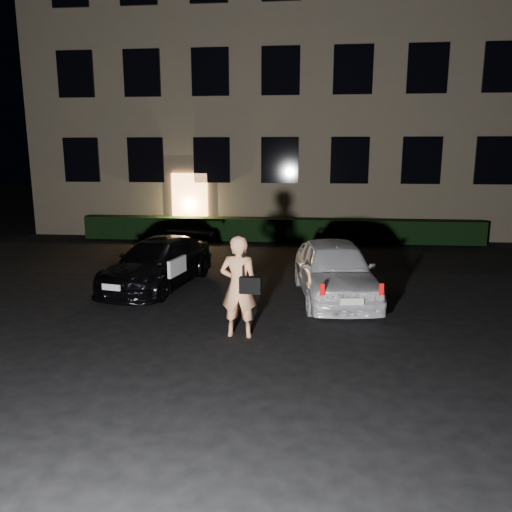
# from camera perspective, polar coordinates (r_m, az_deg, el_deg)

# --- Properties ---
(ground) EXTENTS (80.00, 80.00, 0.00)m
(ground) POSITION_cam_1_polar(r_m,az_deg,el_deg) (8.89, -1.61, -10.06)
(ground) COLOR black
(ground) RESTS_ON ground
(building) EXTENTS (20.00, 8.11, 12.00)m
(building) POSITION_cam_1_polar(r_m,az_deg,el_deg) (23.35, 3.41, 18.41)
(building) COLOR #726751
(building) RESTS_ON ground
(hedge) EXTENTS (15.00, 0.70, 0.85)m
(hedge) POSITION_cam_1_polar(r_m,az_deg,el_deg) (18.93, 2.57, 3.03)
(hedge) COLOR black
(hedge) RESTS_ON ground
(sedan) EXTENTS (2.38, 4.28, 1.17)m
(sedan) POSITION_cam_1_polar(r_m,az_deg,el_deg) (12.70, -11.11, -0.80)
(sedan) COLOR black
(sedan) RESTS_ON ground
(hatch) EXTENTS (2.08, 4.15, 1.36)m
(hatch) POSITION_cam_1_polar(r_m,az_deg,el_deg) (11.53, 8.98, -1.54)
(hatch) COLOR white
(hatch) RESTS_ON ground
(man) EXTENTS (0.77, 0.47, 1.88)m
(man) POSITION_cam_1_polar(r_m,az_deg,el_deg) (8.99, -1.95, -3.48)
(man) COLOR #FFA874
(man) RESTS_ON ground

